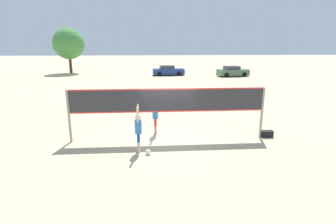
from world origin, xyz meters
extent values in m
plane|color=#C6B28C|center=(0.00, 0.00, 0.00)|extent=(200.00, 200.00, 0.00)
cylinder|color=gray|center=(-4.47, 0.00, 1.21)|extent=(0.11, 0.11, 2.43)
cylinder|color=gray|center=(4.47, 0.00, 1.21)|extent=(0.11, 0.11, 2.43)
cube|color=#2D2D33|center=(0.00, 0.00, 1.88)|extent=(8.83, 0.02, 1.09)
cube|color=red|center=(0.00, 0.00, 2.40)|extent=(8.83, 0.03, 0.06)
cube|color=red|center=(0.00, 0.00, 1.37)|extent=(8.83, 0.03, 0.06)
cylinder|color=beige|center=(-1.33, -1.47, 0.22)|extent=(0.11, 0.11, 0.45)
cylinder|color=#1E47A5|center=(-1.33, -1.47, 0.63)|extent=(0.12, 0.12, 0.36)
cylinder|color=beige|center=(-1.33, -1.27, 0.22)|extent=(0.11, 0.11, 0.45)
cylinder|color=#1E47A5|center=(-1.33, -1.27, 0.63)|extent=(0.12, 0.12, 0.36)
cylinder|color=#3372BF|center=(-1.33, -1.37, 1.10)|extent=(0.28, 0.28, 0.57)
sphere|color=beige|center=(-1.33, -1.37, 1.49)|extent=(0.22, 0.22, 0.22)
cylinder|color=beige|center=(-1.33, -1.60, 1.67)|extent=(0.08, 0.21, 0.64)
cylinder|color=beige|center=(-1.33, -1.13, 1.67)|extent=(0.08, 0.21, 0.64)
cylinder|color=tan|center=(-0.57, 0.91, 0.23)|extent=(0.11, 0.11, 0.45)
cylinder|color=red|center=(-0.57, 0.91, 0.64)|extent=(0.12, 0.12, 0.37)
cylinder|color=tan|center=(-0.57, 0.71, 0.23)|extent=(0.11, 0.11, 0.45)
cylinder|color=red|center=(-0.57, 0.71, 0.64)|extent=(0.12, 0.12, 0.37)
cylinder|color=#3372BF|center=(-0.57, 0.81, 1.11)|extent=(0.28, 0.28, 0.58)
sphere|color=tan|center=(-0.57, 0.81, 1.52)|extent=(0.23, 0.23, 0.23)
cylinder|color=tan|center=(-0.57, 1.04, 1.69)|extent=(0.08, 0.21, 0.65)
cylinder|color=tan|center=(-0.57, 0.57, 1.69)|extent=(0.08, 0.21, 0.65)
sphere|color=white|center=(-0.94, -1.70, 0.11)|extent=(0.21, 0.21, 0.21)
cube|color=black|center=(4.82, -0.01, 0.16)|extent=(0.54, 0.29, 0.31)
cube|color=navy|center=(2.05, 26.71, 0.53)|extent=(4.60, 2.11, 0.81)
cube|color=#2D333D|center=(1.82, 26.70, 1.16)|extent=(2.11, 1.84, 0.46)
cylinder|color=black|center=(3.40, 27.68, 0.32)|extent=(0.65, 0.25, 0.64)
cylinder|color=black|center=(3.49, 25.88, 0.32)|extent=(0.65, 0.25, 0.64)
cylinder|color=black|center=(0.61, 27.54, 0.32)|extent=(0.65, 0.25, 0.64)
cylinder|color=black|center=(0.70, 25.74, 0.32)|extent=(0.65, 0.25, 0.64)
cube|color=#4C6B4C|center=(11.00, 24.66, 0.55)|extent=(4.44, 2.31, 0.84)
cube|color=#2D333D|center=(10.79, 24.64, 1.20)|extent=(2.10, 1.88, 0.47)
cylinder|color=black|center=(12.21, 25.67, 0.32)|extent=(0.66, 0.30, 0.64)
cylinder|color=black|center=(12.42, 23.97, 0.32)|extent=(0.66, 0.30, 0.64)
cylinder|color=black|center=(9.59, 25.35, 0.32)|extent=(0.66, 0.30, 0.64)
cylinder|color=black|center=(9.80, 23.65, 0.32)|extent=(0.66, 0.30, 0.64)
cylinder|color=#4C3823|center=(-13.00, 30.81, 1.60)|extent=(0.43, 0.43, 3.20)
sphere|color=#42843D|center=(-13.00, 30.81, 4.49)|extent=(4.69, 4.69, 4.69)
camera|label=1|loc=(-0.87, -11.64, 4.35)|focal=28.00mm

